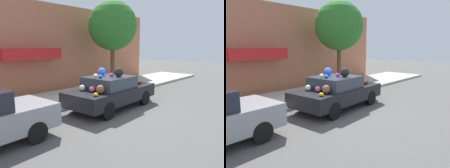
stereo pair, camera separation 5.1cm
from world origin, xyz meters
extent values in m
plane|color=#565451|center=(0.00, 0.00, 0.00)|extent=(60.00, 60.00, 0.00)
cube|color=#B2ADA3|center=(0.00, 2.70, 0.07)|extent=(24.00, 3.20, 0.14)
cube|color=#B26B4C|center=(0.00, 4.95, 2.45)|extent=(18.00, 0.30, 4.89)
cube|color=red|center=(-1.18, 4.35, 2.18)|extent=(3.05, 0.90, 0.55)
cylinder|color=brown|center=(3.12, 2.70, 1.44)|extent=(0.24, 0.24, 2.59)
sphere|color=#2D7228|center=(3.12, 2.70, 3.73)|extent=(2.85, 2.85, 2.85)
cylinder|color=gold|center=(0.41, 1.59, 0.42)|extent=(0.20, 0.20, 0.55)
sphere|color=gold|center=(0.41, 1.59, 0.75)|extent=(0.18, 0.18, 0.18)
cube|color=black|center=(0.00, -0.01, 0.59)|extent=(4.16, 2.01, 0.55)
cube|color=#333D47|center=(-0.16, -0.02, 1.11)|extent=(1.91, 1.68, 0.48)
cylinder|color=black|center=(1.22, 0.88, 0.31)|extent=(0.64, 0.21, 0.63)
cylinder|color=black|center=(1.30, -0.78, 0.31)|extent=(0.64, 0.21, 0.63)
cylinder|color=black|center=(-1.30, 0.75, 0.31)|extent=(0.64, 0.21, 0.63)
cylinder|color=black|center=(-1.22, -0.91, 0.31)|extent=(0.64, 0.21, 0.63)
sphere|color=pink|center=(-1.17, -0.07, 0.98)|extent=(0.32, 0.32, 0.22)
sphere|color=blue|center=(-0.17, 0.41, 1.51)|extent=(0.43, 0.43, 0.33)
ellipsoid|color=#984E37|center=(1.63, -0.26, 0.94)|extent=(0.38, 0.37, 0.15)
ellipsoid|color=blue|center=(-0.74, -0.07, 1.42)|extent=(0.22, 0.23, 0.13)
sphere|color=white|center=(-1.27, 0.39, 0.98)|extent=(0.32, 0.32, 0.23)
ellipsoid|color=gold|center=(1.62, 0.16, 0.98)|extent=(0.30, 0.29, 0.22)
sphere|color=purple|center=(-0.18, -0.15, 1.43)|extent=(0.17, 0.17, 0.15)
ellipsoid|color=black|center=(-0.03, -0.40, 1.53)|extent=(0.46, 0.41, 0.37)
sphere|color=#92543F|center=(-1.17, -0.50, 1.03)|extent=(0.44, 0.44, 0.32)
ellipsoid|color=yellow|center=(-1.59, -0.67, 0.93)|extent=(0.23, 0.23, 0.13)
sphere|color=white|center=(-0.82, 0.11, 1.43)|extent=(0.19, 0.19, 0.16)
ellipsoid|color=orange|center=(1.70, 0.31, 0.98)|extent=(0.30, 0.32, 0.22)
cylinder|color=black|center=(-3.95, 0.77, 0.30)|extent=(0.60, 0.20, 0.60)
cylinder|color=black|center=(-3.89, -0.77, 0.30)|extent=(0.60, 0.20, 0.60)
camera|label=1|loc=(-6.68, -5.91, 2.57)|focal=35.00mm
camera|label=2|loc=(-6.64, -5.95, 2.57)|focal=35.00mm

